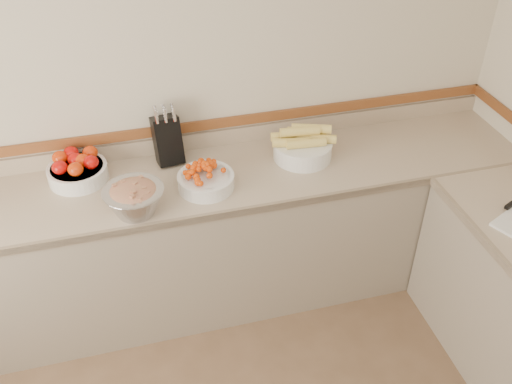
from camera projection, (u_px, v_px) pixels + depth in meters
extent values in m
plane|color=beige|center=(164.00, 89.00, 3.12)|extent=(4.00, 0.00, 4.00)
cube|color=tan|center=(179.00, 185.00, 3.12)|extent=(4.00, 0.65, 0.04)
cube|color=gray|center=(185.00, 246.00, 3.39)|extent=(4.00, 0.63, 0.86)
cube|color=gray|center=(189.00, 221.00, 2.88)|extent=(4.00, 0.02, 0.04)
cube|color=tan|center=(170.00, 145.00, 3.32)|extent=(4.00, 0.02, 0.10)
cube|color=brown|center=(168.00, 130.00, 3.26)|extent=(4.00, 0.02, 0.06)
cube|color=black|center=(168.00, 140.00, 3.20)|extent=(0.17, 0.19, 0.29)
cylinder|color=silver|center=(157.00, 117.00, 3.06)|extent=(0.02, 0.04, 0.08)
cylinder|color=silver|center=(165.00, 116.00, 3.07)|extent=(0.02, 0.04, 0.08)
cylinder|color=silver|center=(174.00, 115.00, 3.08)|extent=(0.02, 0.04, 0.08)
cylinder|color=silver|center=(156.00, 115.00, 3.08)|extent=(0.02, 0.04, 0.08)
cylinder|color=silver|center=(165.00, 113.00, 3.09)|extent=(0.02, 0.04, 0.08)
cylinder|color=silver|center=(173.00, 112.00, 3.10)|extent=(0.02, 0.04, 0.08)
cylinder|color=silver|center=(155.00, 112.00, 3.11)|extent=(0.02, 0.04, 0.08)
cylinder|color=silver|center=(164.00, 111.00, 3.12)|extent=(0.02, 0.04, 0.08)
cylinder|color=silver|center=(172.00, 110.00, 3.13)|extent=(0.02, 0.04, 0.08)
cylinder|color=white|center=(78.00, 173.00, 3.10)|extent=(0.32, 0.32, 0.09)
torus|color=white|center=(77.00, 167.00, 3.08)|extent=(0.32, 0.32, 0.01)
cylinder|color=white|center=(77.00, 167.00, 3.08)|extent=(0.28, 0.28, 0.01)
ellipsoid|color=red|center=(60.00, 168.00, 3.01)|extent=(0.08, 0.08, 0.07)
ellipsoid|color=red|center=(75.00, 169.00, 2.99)|extent=(0.08, 0.08, 0.07)
ellipsoid|color=red|center=(91.00, 162.00, 3.05)|extent=(0.08, 0.08, 0.07)
ellipsoid|color=red|center=(60.00, 158.00, 3.08)|extent=(0.08, 0.08, 0.07)
ellipsoid|color=red|center=(75.00, 159.00, 3.07)|extent=(0.08, 0.08, 0.07)
ellipsoid|color=red|center=(90.00, 153.00, 3.12)|extent=(0.08, 0.08, 0.07)
ellipsoid|color=red|center=(71.00, 153.00, 3.12)|extent=(0.08, 0.08, 0.07)
ellipsoid|color=red|center=(82.00, 161.00, 3.06)|extent=(0.08, 0.08, 0.07)
cylinder|color=white|center=(206.00, 181.00, 3.05)|extent=(0.30, 0.30, 0.08)
torus|color=white|center=(206.00, 176.00, 3.03)|extent=(0.31, 0.31, 0.01)
cylinder|color=white|center=(206.00, 176.00, 3.03)|extent=(0.26, 0.26, 0.01)
sphere|color=#EC4608|center=(197.00, 180.00, 2.94)|extent=(0.03, 0.03, 0.03)
sphere|color=#EC4608|center=(207.00, 175.00, 2.95)|extent=(0.03, 0.03, 0.03)
sphere|color=#EC4608|center=(202.00, 182.00, 2.93)|extent=(0.03, 0.03, 0.03)
sphere|color=#EC4608|center=(187.00, 178.00, 2.97)|extent=(0.03, 0.03, 0.03)
sphere|color=#EC4608|center=(197.00, 177.00, 2.95)|extent=(0.03, 0.03, 0.03)
sphere|color=#EC4608|center=(194.00, 172.00, 2.99)|extent=(0.03, 0.03, 0.03)
sphere|color=#EC4608|center=(196.00, 164.00, 3.03)|extent=(0.03, 0.03, 0.03)
sphere|color=#EC4608|center=(212.00, 172.00, 2.98)|extent=(0.03, 0.03, 0.03)
sphere|color=#EC4608|center=(185.00, 173.00, 3.00)|extent=(0.03, 0.03, 0.03)
sphere|color=#EC4608|center=(223.00, 168.00, 3.03)|extent=(0.03, 0.03, 0.03)
sphere|color=#EC4608|center=(208.00, 171.00, 2.97)|extent=(0.03, 0.03, 0.03)
sphere|color=#EC4608|center=(200.00, 169.00, 2.97)|extent=(0.03, 0.03, 0.03)
sphere|color=#EC4608|center=(189.00, 172.00, 2.99)|extent=(0.03, 0.03, 0.03)
sphere|color=#EC4608|center=(210.00, 166.00, 3.01)|extent=(0.03, 0.03, 0.03)
sphere|color=#EC4608|center=(197.00, 183.00, 2.93)|extent=(0.03, 0.03, 0.03)
sphere|color=#EC4608|center=(203.00, 163.00, 3.02)|extent=(0.03, 0.03, 0.03)
sphere|color=#EC4608|center=(190.00, 173.00, 2.98)|extent=(0.03, 0.03, 0.03)
sphere|color=#EC4608|center=(206.00, 171.00, 2.96)|extent=(0.03, 0.03, 0.03)
sphere|color=#EC4608|center=(188.00, 178.00, 2.96)|extent=(0.03, 0.03, 0.03)
sphere|color=#EC4608|center=(212.00, 169.00, 2.99)|extent=(0.03, 0.03, 0.03)
sphere|color=#EC4608|center=(195.00, 169.00, 3.00)|extent=(0.03, 0.03, 0.03)
sphere|color=#EC4608|center=(196.00, 164.00, 3.06)|extent=(0.03, 0.03, 0.03)
sphere|color=#EC4608|center=(211.00, 165.00, 3.03)|extent=(0.03, 0.03, 0.03)
sphere|color=#EC4608|center=(197.00, 169.00, 3.00)|extent=(0.03, 0.03, 0.03)
sphere|color=#EC4608|center=(209.00, 170.00, 2.97)|extent=(0.03, 0.03, 0.03)
sphere|color=#EC4608|center=(209.00, 164.00, 2.99)|extent=(0.03, 0.03, 0.03)
sphere|color=#EC4608|center=(206.00, 170.00, 2.98)|extent=(0.03, 0.03, 0.03)
sphere|color=#EC4608|center=(195.00, 177.00, 2.96)|extent=(0.03, 0.03, 0.03)
sphere|color=#EC4608|center=(204.00, 163.00, 3.03)|extent=(0.03, 0.03, 0.03)
sphere|color=#EC4608|center=(200.00, 167.00, 2.98)|extent=(0.03, 0.03, 0.03)
sphere|color=#EC4608|center=(224.00, 173.00, 3.00)|extent=(0.03, 0.03, 0.03)
sphere|color=#EC4608|center=(201.00, 164.00, 3.02)|extent=(0.03, 0.03, 0.03)
sphere|color=#EC4608|center=(209.00, 176.00, 2.96)|extent=(0.03, 0.03, 0.03)
sphere|color=#EC4608|center=(202.00, 171.00, 2.96)|extent=(0.03, 0.03, 0.03)
sphere|color=#EC4608|center=(202.00, 171.00, 2.98)|extent=(0.03, 0.03, 0.03)
sphere|color=#EC4608|center=(198.00, 164.00, 3.04)|extent=(0.03, 0.03, 0.03)
sphere|color=#EC4608|center=(201.00, 183.00, 2.93)|extent=(0.03, 0.03, 0.03)
sphere|color=#EC4608|center=(200.00, 163.00, 3.04)|extent=(0.03, 0.03, 0.03)
sphere|color=#EC4608|center=(210.00, 179.00, 2.95)|extent=(0.03, 0.03, 0.03)
cylinder|color=white|center=(303.00, 150.00, 3.28)|extent=(0.34, 0.34, 0.10)
torus|color=white|center=(303.00, 143.00, 3.25)|extent=(0.34, 0.34, 0.01)
cylinder|color=#F5D466|center=(292.00, 142.00, 3.20)|extent=(0.23, 0.10, 0.05)
cylinder|color=#F5D466|center=(306.00, 143.00, 3.19)|extent=(0.23, 0.07, 0.05)
cylinder|color=#F5D466|center=(316.00, 138.00, 3.24)|extent=(0.23, 0.13, 0.05)
cylinder|color=#F5D466|center=(290.00, 136.00, 3.26)|extent=(0.23, 0.09, 0.05)
cylinder|color=#F5D466|center=(307.00, 133.00, 3.28)|extent=(0.23, 0.14, 0.05)
cylinder|color=#F5D466|center=(300.00, 131.00, 3.20)|extent=(0.23, 0.08, 0.05)
cylinder|color=#F5D466|center=(311.00, 129.00, 3.22)|extent=(0.23, 0.12, 0.05)
cylinder|color=#B2B2BA|center=(135.00, 201.00, 2.86)|extent=(0.31, 0.31, 0.14)
torus|color=#B2B2BA|center=(133.00, 191.00, 2.82)|extent=(0.31, 0.31, 0.01)
ellipsoid|color=#C21642|center=(133.00, 192.00, 2.82)|extent=(0.25, 0.25, 0.08)
cube|color=#C21642|center=(138.00, 193.00, 2.79)|extent=(0.03, 0.03, 0.02)
cube|color=#9FC861|center=(139.00, 187.00, 2.81)|extent=(0.02, 0.02, 0.02)
cube|color=#C21642|center=(123.00, 182.00, 2.85)|extent=(0.03, 0.03, 0.02)
cube|color=#9FC861|center=(141.00, 178.00, 2.89)|extent=(0.03, 0.03, 0.02)
cube|color=#C21642|center=(134.00, 193.00, 2.76)|extent=(0.03, 0.03, 0.02)
cube|color=#9FC861|center=(140.00, 200.00, 2.75)|extent=(0.03, 0.03, 0.02)
cube|color=#C21642|center=(132.00, 192.00, 2.77)|extent=(0.02, 0.02, 0.02)
cube|color=#9FC861|center=(115.00, 186.00, 2.82)|extent=(0.03, 0.03, 0.02)
cube|color=#C21642|center=(148.00, 193.00, 2.79)|extent=(0.03, 0.03, 0.02)
cube|color=#9FC861|center=(144.00, 196.00, 2.77)|extent=(0.03, 0.03, 0.02)
cube|color=#C21642|center=(144.00, 189.00, 2.80)|extent=(0.03, 0.03, 0.02)
cube|color=#9FC861|center=(132.00, 197.00, 2.74)|extent=(0.03, 0.03, 0.02)
cube|color=#C21642|center=(135.00, 184.00, 2.82)|extent=(0.03, 0.03, 0.02)
cube|color=#9FC861|center=(134.00, 189.00, 2.81)|extent=(0.03, 0.03, 0.02)
cube|color=black|center=(511.00, 204.00, 2.91)|extent=(0.10, 0.06, 0.02)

